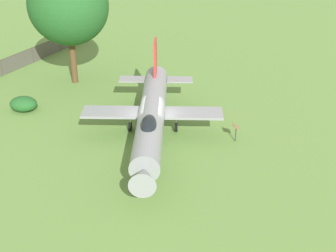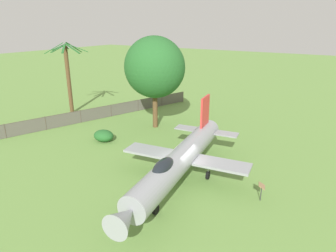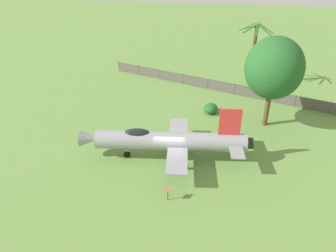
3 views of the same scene
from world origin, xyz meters
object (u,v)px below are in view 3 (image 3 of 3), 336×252
(shade_tree, at_px, (274,68))
(info_plaque, at_px, (168,191))
(palm_tree, at_px, (253,53))
(shrub_near_fence, at_px, (211,108))
(display_jet, at_px, (166,140))

(shade_tree, xyz_separation_m, info_plaque, (-13.28, 7.77, -5.32))
(palm_tree, xyz_separation_m, info_plaque, (-24.68, 6.51, -3.59))
(shrub_near_fence, bearing_deg, palm_tree, -25.26)
(shade_tree, distance_m, palm_tree, 11.60)
(shade_tree, bearing_deg, shrub_near_fence, 73.45)
(palm_tree, xyz_separation_m, shrub_near_fence, (-9.67, 4.56, -3.91))
(palm_tree, relative_size, info_plaque, 7.26)
(shrub_near_fence, distance_m, info_plaque, 15.14)
(palm_tree, bearing_deg, display_jet, 158.55)
(shrub_near_fence, bearing_deg, info_plaque, 172.59)
(shade_tree, relative_size, palm_tree, 1.11)
(shade_tree, relative_size, shrub_near_fence, 4.72)
(shade_tree, distance_m, info_plaque, 16.28)
(palm_tree, height_order, info_plaque, palm_tree)
(palm_tree, bearing_deg, shrub_near_fence, 154.74)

